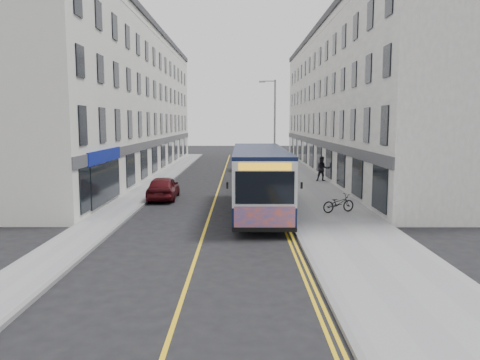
{
  "coord_description": "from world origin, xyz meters",
  "views": [
    {
      "loc": [
        1.6,
        -22.88,
        4.79
      ],
      "look_at": [
        1.55,
        2.54,
        1.6
      ],
      "focal_mm": 35.0,
      "sensor_mm": 36.0,
      "label": 1
    }
  ],
  "objects_px": {
    "car_white": "(243,162)",
    "car_maroon": "(163,188)",
    "pedestrian_far": "(322,169)",
    "streetlamp": "(274,127)",
    "pedestrian_near": "(292,170)",
    "city_bus": "(259,178)",
    "bicycle": "(338,203)"
  },
  "relations": [
    {
      "from": "streetlamp",
      "to": "pedestrian_far",
      "type": "distance_m",
      "value": 5.06
    },
    {
      "from": "pedestrian_far",
      "to": "car_maroon",
      "type": "relative_size",
      "value": 0.45
    },
    {
      "from": "streetlamp",
      "to": "bicycle",
      "type": "xyz_separation_m",
      "value": [
        2.47,
        -13.07,
        -3.79
      ]
    },
    {
      "from": "streetlamp",
      "to": "car_white",
      "type": "height_order",
      "value": "streetlamp"
    },
    {
      "from": "streetlamp",
      "to": "car_maroon",
      "type": "height_order",
      "value": "streetlamp"
    },
    {
      "from": "car_maroon",
      "to": "pedestrian_far",
      "type": "bearing_deg",
      "value": -146.2
    },
    {
      "from": "pedestrian_far",
      "to": "car_white",
      "type": "height_order",
      "value": "pedestrian_far"
    },
    {
      "from": "pedestrian_near",
      "to": "car_white",
      "type": "relative_size",
      "value": 0.37
    },
    {
      "from": "city_bus",
      "to": "pedestrian_far",
      "type": "relative_size",
      "value": 5.98
    },
    {
      "from": "car_maroon",
      "to": "city_bus",
      "type": "bearing_deg",
      "value": 141.96
    },
    {
      "from": "pedestrian_far",
      "to": "bicycle",
      "type": "bearing_deg",
      "value": -94.61
    },
    {
      "from": "streetlamp",
      "to": "car_maroon",
      "type": "xyz_separation_m",
      "value": [
        -7.37,
        -8.3,
        -3.65
      ]
    },
    {
      "from": "bicycle",
      "to": "car_white",
      "type": "bearing_deg",
      "value": -8.55
    },
    {
      "from": "bicycle",
      "to": "pedestrian_near",
      "type": "distance_m",
      "value": 12.94
    },
    {
      "from": "city_bus",
      "to": "pedestrian_near",
      "type": "bearing_deg",
      "value": 75.99
    },
    {
      "from": "city_bus",
      "to": "bicycle",
      "type": "relative_size",
      "value": 6.45
    },
    {
      "from": "streetlamp",
      "to": "car_white",
      "type": "relative_size",
      "value": 1.74
    },
    {
      "from": "pedestrian_far",
      "to": "car_maroon",
      "type": "xyz_separation_m",
      "value": [
        -11.2,
        -7.96,
        -0.36
      ]
    },
    {
      "from": "car_white",
      "to": "car_maroon",
      "type": "height_order",
      "value": "car_white"
    },
    {
      "from": "pedestrian_near",
      "to": "bicycle",
      "type": "bearing_deg",
      "value": -104.65
    },
    {
      "from": "city_bus",
      "to": "pedestrian_far",
      "type": "bearing_deg",
      "value": 65.98
    },
    {
      "from": "car_maroon",
      "to": "car_white",
      "type": "bearing_deg",
      "value": -107.5
    },
    {
      "from": "streetlamp",
      "to": "pedestrian_near",
      "type": "relative_size",
      "value": 4.71
    },
    {
      "from": "bicycle",
      "to": "pedestrian_far",
      "type": "distance_m",
      "value": 12.81
    },
    {
      "from": "pedestrian_near",
      "to": "pedestrian_far",
      "type": "relative_size",
      "value": 0.87
    },
    {
      "from": "car_white",
      "to": "car_maroon",
      "type": "distance_m",
      "value": 18.26
    },
    {
      "from": "streetlamp",
      "to": "bicycle",
      "type": "height_order",
      "value": "streetlamp"
    },
    {
      "from": "city_bus",
      "to": "bicycle",
      "type": "xyz_separation_m",
      "value": [
        4.09,
        -0.51,
        -1.26
      ]
    },
    {
      "from": "car_white",
      "to": "city_bus",
      "type": "bearing_deg",
      "value": -82.49
    },
    {
      "from": "bicycle",
      "to": "car_white",
      "type": "xyz_separation_m",
      "value": [
        -4.84,
        22.32,
        0.16
      ]
    },
    {
      "from": "pedestrian_near",
      "to": "pedestrian_far",
      "type": "height_order",
      "value": "pedestrian_far"
    },
    {
      "from": "pedestrian_far",
      "to": "car_white",
      "type": "xyz_separation_m",
      "value": [
        -6.2,
        9.6,
        -0.34
      ]
    }
  ]
}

